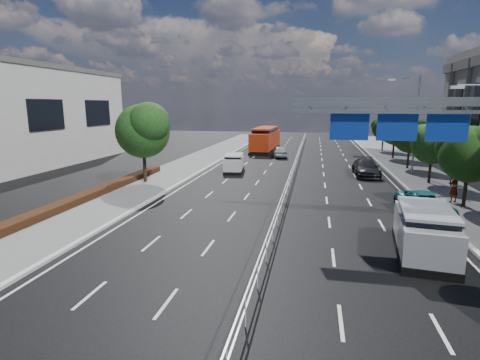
# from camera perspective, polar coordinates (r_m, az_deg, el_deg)

# --- Properties ---
(ground) EXTENTS (160.00, 160.00, 0.00)m
(ground) POSITION_cam_1_polar(r_m,az_deg,el_deg) (12.57, 1.49, -19.49)
(ground) COLOR black
(ground) RESTS_ON ground
(kerb_near) EXTENTS (0.25, 140.00, 0.15)m
(kerb_near) POSITION_cam_1_polar(r_m,az_deg,el_deg) (16.45, -32.15, -13.29)
(kerb_near) COLOR silver
(kerb_near) RESTS_ON ground
(median_fence) EXTENTS (0.05, 85.00, 1.02)m
(median_fence) POSITION_cam_1_polar(r_m,az_deg,el_deg) (33.72, 8.00, 1.15)
(median_fence) COLOR silver
(median_fence) RESTS_ON ground
(hedge_near) EXTENTS (1.00, 36.00, 0.44)m
(hedge_near) POSITION_cam_1_polar(r_m,az_deg,el_deg) (22.58, -31.59, -6.01)
(hedge_near) COLOR black
(hedge_near) RESTS_ON sidewalk_near
(overhead_gantry) EXTENTS (10.24, 0.38, 7.45)m
(overhead_gantry) POSITION_cam_1_polar(r_m,az_deg,el_deg) (21.29, 24.90, 8.07)
(overhead_gantry) COLOR gray
(overhead_gantry) RESTS_ON ground
(streetlight_far) EXTENTS (2.78, 2.40, 9.00)m
(streetlight_far) POSITION_cam_1_polar(r_m,az_deg,el_deg) (37.68, 24.86, 8.46)
(streetlight_far) COLOR gray
(streetlight_far) RESTS_ON ground
(near_tree_back) EXTENTS (4.84, 4.51, 6.69)m
(near_tree_back) POSITION_cam_1_polar(r_m,az_deg,el_deg) (31.79, -14.53, 7.71)
(near_tree_back) COLOR black
(near_tree_back) RESTS_ON ground
(far_tree_d) EXTENTS (3.85, 3.59, 5.34)m
(far_tree_d) POSITION_cam_1_polar(r_m,az_deg,el_deg) (26.98, 31.74, 3.81)
(far_tree_d) COLOR black
(far_tree_d) RESTS_ON ground
(far_tree_e) EXTENTS (3.63, 3.38, 5.13)m
(far_tree_e) POSITION_cam_1_polar(r_m,az_deg,el_deg) (34.08, 27.40, 5.25)
(far_tree_e) COLOR black
(far_tree_e) RESTS_ON ground
(far_tree_f) EXTENTS (3.52, 3.28, 5.02)m
(far_tree_f) POSITION_cam_1_polar(r_m,az_deg,el_deg) (41.32, 24.57, 6.26)
(far_tree_f) COLOR black
(far_tree_f) RESTS_ON ground
(far_tree_g) EXTENTS (3.96, 3.69, 5.45)m
(far_tree_g) POSITION_cam_1_polar(r_m,az_deg,el_deg) (48.62, 22.62, 7.34)
(far_tree_g) COLOR black
(far_tree_g) RESTS_ON ground
(far_tree_h) EXTENTS (3.41, 3.18, 4.91)m
(far_tree_h) POSITION_cam_1_polar(r_m,az_deg,el_deg) (56.01, 21.11, 7.54)
(far_tree_h) COLOR black
(far_tree_h) RESTS_ON ground
(white_minivan) EXTENTS (2.15, 4.14, 1.73)m
(white_minivan) POSITION_cam_1_polar(r_m,az_deg,el_deg) (36.62, -0.92, 2.58)
(white_minivan) COLOR black
(white_minivan) RESTS_ON ground
(red_bus) EXTENTS (3.11, 11.28, 3.34)m
(red_bus) POSITION_cam_1_polar(r_m,az_deg,el_deg) (53.34, 3.91, 6.29)
(red_bus) COLOR black
(red_bus) RESTS_ON ground
(near_car_silver) EXTENTS (2.25, 4.37, 1.42)m
(near_car_silver) POSITION_cam_1_polar(r_m,az_deg,el_deg) (47.37, 6.16, 4.36)
(near_car_silver) COLOR #9A9CA0
(near_car_silver) RESTS_ON ground
(near_car_dark) EXTENTS (2.12, 4.62, 1.47)m
(near_car_dark) POSITION_cam_1_polar(r_m,az_deg,el_deg) (73.15, 4.60, 6.87)
(near_car_dark) COLOR black
(near_car_dark) RESTS_ON ground
(silver_minivan) EXTENTS (2.79, 5.35, 2.13)m
(silver_minivan) POSITION_cam_1_polar(r_m,az_deg,el_deg) (18.21, 26.30, -7.10)
(silver_minivan) COLOR black
(silver_minivan) RESTS_ON ground
(parked_car_teal) EXTENTS (2.71, 5.18, 1.39)m
(parked_car_teal) POSITION_cam_1_polar(r_m,az_deg,el_deg) (24.48, 26.32, -3.42)
(parked_car_teal) COLOR #18646C
(parked_car_teal) RESTS_ON ground
(parked_car_dark) EXTENTS (2.21, 5.27, 1.52)m
(parked_car_dark) POSITION_cam_1_polar(r_m,az_deg,el_deg) (36.41, 18.65, 1.79)
(parked_car_dark) COLOR black
(parked_car_dark) RESTS_ON ground
(pedestrian_a) EXTENTS (0.83, 0.73, 1.90)m
(pedestrian_a) POSITION_cam_1_polar(r_m,az_deg,el_deg) (28.26, 29.82, -1.08)
(pedestrian_a) COLOR gray
(pedestrian_a) RESTS_ON sidewalk_far
(pedestrian_b) EXTENTS (1.01, 0.93, 1.68)m
(pedestrian_b) POSITION_cam_1_polar(r_m,az_deg,el_deg) (34.93, 29.66, 0.87)
(pedestrian_b) COLOR gray
(pedestrian_b) RESTS_ON sidewalk_far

